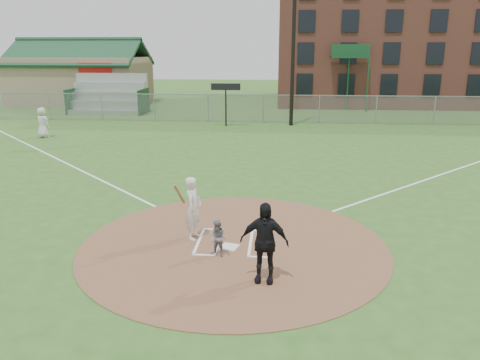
# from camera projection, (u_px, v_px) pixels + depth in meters

# --- Properties ---
(ground) EXTENTS (140.00, 140.00, 0.00)m
(ground) POSITION_uv_depth(u_px,v_px,m) (234.00, 245.00, 12.86)
(ground) COLOR #2E5B1F
(ground) RESTS_ON ground
(dirt_circle) EXTENTS (8.40, 8.40, 0.02)m
(dirt_circle) POSITION_uv_depth(u_px,v_px,m) (234.00, 245.00, 12.86)
(dirt_circle) COLOR brown
(dirt_circle) RESTS_ON ground
(home_plate) EXTENTS (0.55, 0.55, 0.03)m
(home_plate) POSITION_uv_depth(u_px,v_px,m) (229.00, 247.00, 12.66)
(home_plate) COLOR white
(home_plate) RESTS_ON dirt_circle
(foul_line_first) EXTENTS (17.04, 17.04, 0.01)m
(foul_line_first) POSITION_uv_depth(u_px,v_px,m) (455.00, 170.00, 20.77)
(foul_line_first) COLOR white
(foul_line_first) RESTS_ON ground
(foul_line_third) EXTENTS (17.04, 17.04, 0.01)m
(foul_line_third) POSITION_uv_depth(u_px,v_px,m) (64.00, 162.00, 22.21)
(foul_line_third) COLOR white
(foul_line_third) RESTS_ON ground
(catcher) EXTENTS (0.58, 0.53, 0.97)m
(catcher) POSITION_uv_depth(u_px,v_px,m) (218.00, 238.00, 12.02)
(catcher) COLOR slate
(catcher) RESTS_ON dirt_circle
(umpire) EXTENTS (1.16, 0.57, 1.91)m
(umpire) POSITION_uv_depth(u_px,v_px,m) (264.00, 242.00, 10.61)
(umpire) COLOR black
(umpire) RESTS_ON dirt_circle
(ondeck_player) EXTENTS (1.03, 0.84, 1.81)m
(ondeck_player) POSITION_uv_depth(u_px,v_px,m) (43.00, 123.00, 28.11)
(ondeck_player) COLOR silver
(ondeck_player) RESTS_ON ground
(batters_boxes) EXTENTS (2.08, 1.88, 0.01)m
(batters_boxes) POSITION_uv_depth(u_px,v_px,m) (234.00, 242.00, 13.00)
(batters_boxes) COLOR white
(batters_boxes) RESTS_ON dirt_circle
(batter_at_plate) EXTENTS (0.67, 1.06, 1.80)m
(batter_at_plate) POSITION_uv_depth(u_px,v_px,m) (193.00, 208.00, 13.04)
(batter_at_plate) COLOR silver
(batter_at_plate) RESTS_ON dirt_circle
(outfield_fence) EXTENTS (56.08, 0.08, 2.03)m
(outfield_fence) POSITION_uv_depth(u_px,v_px,m) (263.00, 109.00, 33.68)
(outfield_fence) COLOR slate
(outfield_fence) RESTS_ON ground
(bleachers) EXTENTS (6.08, 3.20, 3.20)m
(bleachers) POSITION_uv_depth(u_px,v_px,m) (108.00, 94.00, 38.60)
(bleachers) COLOR #B7BABF
(bleachers) RESTS_ON ground
(clubhouse) EXTENTS (12.20, 8.71, 6.23)m
(clubhouse) POSITION_uv_depth(u_px,v_px,m) (82.00, 78.00, 45.30)
(clubhouse) COLOR gray
(clubhouse) RESTS_ON ground
(brick_warehouse) EXTENTS (30.00, 17.17, 15.00)m
(brick_warehouse) POSITION_uv_depth(u_px,v_px,m) (432.00, 24.00, 45.94)
(brick_warehouse) COLOR #964E40
(brick_warehouse) RESTS_ON ground
(light_pole) EXTENTS (1.20, 0.30, 12.22)m
(light_pole) POSITION_uv_depth(u_px,v_px,m) (294.00, 27.00, 31.04)
(light_pole) COLOR black
(light_pole) RESTS_ON ground
(scoreboard_sign) EXTENTS (2.00, 0.10, 2.93)m
(scoreboard_sign) POSITION_uv_depth(u_px,v_px,m) (226.00, 91.00, 31.79)
(scoreboard_sign) COLOR black
(scoreboard_sign) RESTS_ON ground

